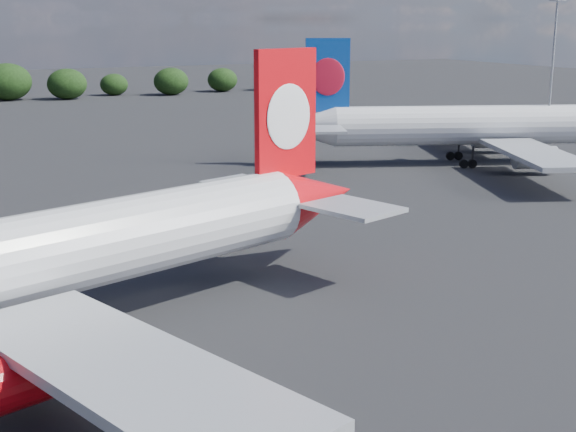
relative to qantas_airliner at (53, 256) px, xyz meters
name	(u,v)px	position (x,y,z in m)	size (l,w,h in m)	color
qantas_airliner	(53,256)	(0.00, 0.00, 0.00)	(53.29, 51.16, 17.79)	silver
china_southern_airliner	(469,126)	(64.03, 39.41, -0.09)	(51.72, 49.75, 17.48)	silver
floodlight_mast_near	(553,58)	(74.25, 34.89, 9.25)	(1.60, 1.60, 22.74)	#94979D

